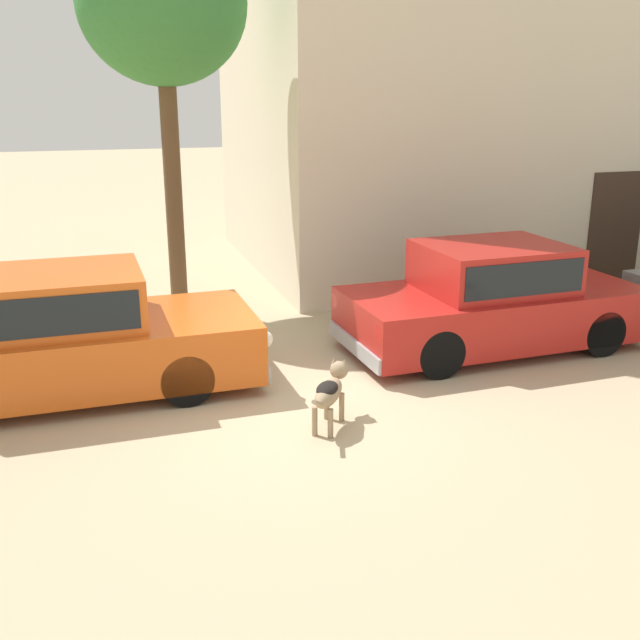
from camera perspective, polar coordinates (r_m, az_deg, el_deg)
name	(u,v)px	position (r m, az deg, el deg)	size (l,w,h in m)	color
ground_plane	(290,402)	(8.72, -2.34, -6.29)	(80.00, 80.00, 0.00)	tan
parked_sedan_nearest	(53,335)	(9.22, -19.87, -1.12)	(4.87, 1.90, 1.49)	#D15619
parked_sedan_second	(492,298)	(10.56, 13.13, 1.69)	(4.34, 1.93, 1.48)	#AD1E19
apartment_block	(629,52)	(18.50, 22.68, 18.46)	(16.93, 6.64, 8.53)	beige
stray_dog_spotted	(330,390)	(7.95, 0.79, -5.38)	(0.69, 0.95, 0.66)	#997F60
acacia_tree_left	(163,7)	(12.15, -12.02, 22.51)	(2.53, 2.28, 5.92)	brown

